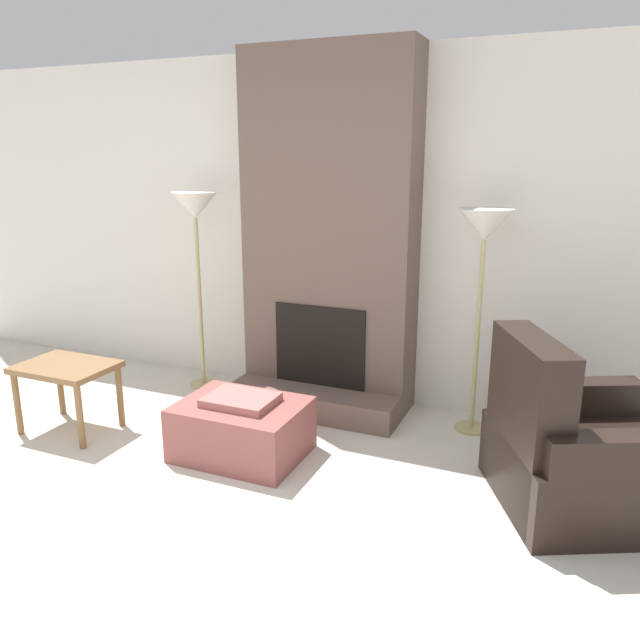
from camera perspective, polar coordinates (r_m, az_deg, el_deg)
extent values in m
plane|color=beige|center=(3.04, -19.83, -24.00)|extent=(24.00, 24.00, 0.00)
cube|color=silver|center=(4.80, 1.84, 8.16)|extent=(8.09, 0.06, 2.60)
cube|color=brown|center=(4.60, 0.89, 7.87)|extent=(1.28, 0.36, 2.60)
cube|color=brown|center=(4.62, -0.74, -7.62)|extent=(1.28, 0.30, 0.19)
cube|color=black|center=(4.61, -0.02, -2.42)|extent=(0.71, 0.02, 0.61)
cube|color=#8C4C47|center=(4.05, -7.17, -9.88)|extent=(0.78, 0.60, 0.35)
cube|color=#A56660|center=(3.97, -7.26, -7.26)|extent=(0.43, 0.33, 0.05)
cube|color=black|center=(3.78, 23.48, -12.64)|extent=(1.24, 1.20, 0.39)
cube|color=black|center=(3.52, 18.39, -9.10)|extent=(0.49, 0.73, 0.96)
cube|color=black|center=(3.46, 26.26, -13.80)|extent=(0.84, 0.52, 0.58)
cube|color=black|center=(4.03, 21.43, -9.14)|extent=(0.84, 0.52, 0.58)
cube|color=brown|center=(4.60, -22.23, -4.01)|extent=(0.63, 0.46, 0.04)
cylinder|color=brown|center=(4.75, -25.94, -6.91)|extent=(0.04, 0.04, 0.44)
cylinder|color=brown|center=(4.37, -21.10, -8.26)|extent=(0.04, 0.04, 0.44)
cylinder|color=brown|center=(4.99, -22.66, -5.53)|extent=(0.04, 0.04, 0.44)
cylinder|color=brown|center=(4.62, -17.82, -6.67)|extent=(0.04, 0.04, 0.44)
cylinder|color=tan|center=(5.32, -10.55, -5.75)|extent=(0.23, 0.23, 0.02)
cylinder|color=tan|center=(5.12, -10.92, 1.50)|extent=(0.03, 0.03, 1.36)
cone|color=silver|center=(5.00, -11.37, 10.25)|extent=(0.36, 0.36, 0.20)
cylinder|color=tan|center=(4.56, 13.65, -9.57)|extent=(0.23, 0.23, 0.02)
cylinder|color=tan|center=(4.33, 14.19, -1.54)|extent=(0.03, 0.03, 1.31)
cone|color=silver|center=(4.18, 14.85, 8.45)|extent=(0.36, 0.36, 0.20)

